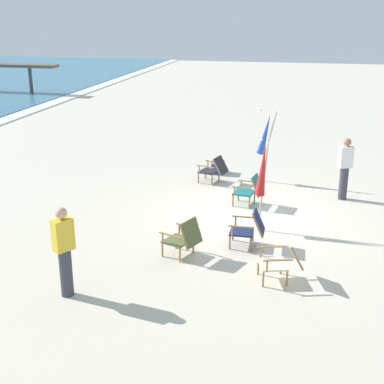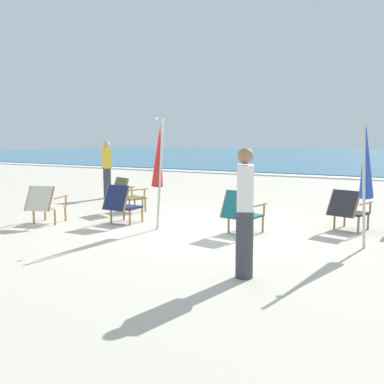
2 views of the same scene
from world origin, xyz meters
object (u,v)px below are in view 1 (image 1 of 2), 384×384
(beach_chair_far_center, at_px, (282,259))
(beach_chair_back_right, at_px, (250,189))
(umbrella_furled_red, at_px, (263,170))
(umbrella_furled_blue, at_px, (265,135))
(beach_chair_back_left, at_px, (184,237))
(beach_chair_front_right, at_px, (249,227))
(person_by_waterline, at_px, (345,168))
(person_near_chairs, at_px, (64,251))
(cooler_box, at_px, (218,167))
(beach_chair_front_left, at_px, (214,169))

(beach_chair_far_center, distance_m, beach_chair_back_right, 3.97)
(umbrella_furled_red, bearing_deg, umbrella_furled_blue, 4.17)
(beach_chair_back_left, xyz_separation_m, umbrella_furled_blue, (5.38, -1.09, 0.93))
(beach_chair_front_right, bearing_deg, person_by_waterline, -30.39)
(umbrella_furled_red, relative_size, person_near_chairs, 1.30)
(umbrella_furled_red, bearing_deg, beach_chair_far_center, -165.27)
(beach_chair_back_right, bearing_deg, person_by_waterline, -66.60)
(beach_chair_far_center, xyz_separation_m, beach_chair_front_right, (1.35, 0.75, 0.00))
(person_by_waterline, bearing_deg, umbrella_furled_blue, 63.18)
(umbrella_furled_red, height_order, cooler_box, umbrella_furled_red)
(beach_chair_front_right, distance_m, cooler_box, 5.33)
(beach_chair_front_right, distance_m, person_near_chairs, 3.95)
(person_near_chairs, height_order, cooler_box, person_near_chairs)
(umbrella_furled_blue, xyz_separation_m, person_by_waterline, (-1.09, -2.16, -0.53))
(beach_chair_back_right, relative_size, person_by_waterline, 0.49)
(person_by_waterline, bearing_deg, cooler_box, 65.82)
(beach_chair_front_left, distance_m, umbrella_furled_red, 3.66)
(beach_chair_front_right, xyz_separation_m, person_by_waterline, (3.48, -2.04, 0.41))
(person_near_chairs, distance_m, cooler_box, 7.94)
(umbrella_furled_blue, bearing_deg, person_by_waterline, -116.82)
(beach_chair_front_left, bearing_deg, umbrella_furled_red, -152.47)
(beach_chair_far_center, xyz_separation_m, beach_chair_front_left, (5.46, 2.24, -0.00))
(umbrella_furled_blue, bearing_deg, beach_chair_back_right, 175.83)
(beach_chair_back_left, distance_m, person_by_waterline, 5.39)
(person_near_chairs, bearing_deg, beach_chair_front_left, -11.21)
(beach_chair_front_left, relative_size, person_near_chairs, 0.54)
(beach_chair_front_right, height_order, umbrella_furled_red, umbrella_furled_red)
(beach_chair_back_right, bearing_deg, beach_chair_front_left, 36.65)
(beach_chair_back_right, height_order, umbrella_furled_red, umbrella_furled_red)
(beach_chair_front_left, bearing_deg, beach_chair_far_center, -157.67)
(beach_chair_back_left, distance_m, beach_chair_far_center, 2.04)
(beach_chair_back_left, xyz_separation_m, umbrella_furled_red, (1.79, -1.35, 0.95))
(umbrella_furled_blue, height_order, person_near_chairs, umbrella_furled_blue)
(beach_chair_far_center, distance_m, umbrella_furled_blue, 6.06)
(beach_chair_front_left, xyz_separation_m, person_near_chairs, (-6.83, 1.35, 0.42))
(beach_chair_back_left, height_order, beach_chair_far_center, beach_chair_back_left)
(beach_chair_far_center, relative_size, beach_chair_front_right, 1.10)
(beach_chair_front_left, distance_m, umbrella_furled_blue, 1.72)
(beach_chair_back_right, bearing_deg, beach_chair_back_left, 164.04)
(beach_chair_back_left, bearing_deg, beach_chair_back_right, -15.96)
(person_by_waterline, height_order, cooler_box, person_by_waterline)
(umbrella_furled_red, relative_size, person_by_waterline, 1.30)
(beach_chair_far_center, relative_size, umbrella_furled_blue, 0.42)
(beach_chair_far_center, bearing_deg, beach_chair_front_right, 29.18)
(person_near_chairs, height_order, person_by_waterline, same)
(beach_chair_far_center, relative_size, umbrella_furled_red, 0.42)
(person_near_chairs, bearing_deg, cooler_box, -9.38)
(beach_chair_back_right, bearing_deg, person_near_chairs, 153.68)
(cooler_box, bearing_deg, beach_chair_back_right, -153.96)
(beach_chair_front_left, height_order, cooler_box, beach_chair_front_left)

